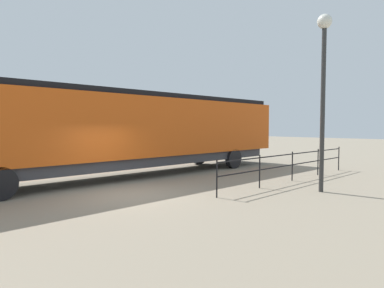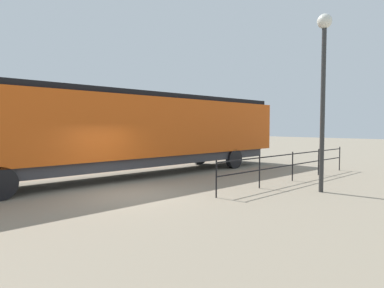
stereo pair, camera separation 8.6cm
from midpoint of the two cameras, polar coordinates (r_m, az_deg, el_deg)
The scene contains 4 objects.
ground_plane at distance 11.85m, azimuth -11.37°, elevation -8.55°, with size 120.00×120.00×0.00m, color gray.
locomotive at distance 16.00m, azimuth -9.16°, elevation 2.53°, with size 3.08×18.40×3.94m.
lamp_post at distance 12.87m, azimuth 21.66°, elevation 12.02°, with size 0.51×0.51×6.34m.
platform_fence at distance 14.97m, azimuth 16.84°, elevation -2.95°, with size 0.05×9.89×1.28m.
Camera 1 is at (9.78, -6.24, 2.39)m, focal length 30.77 mm.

